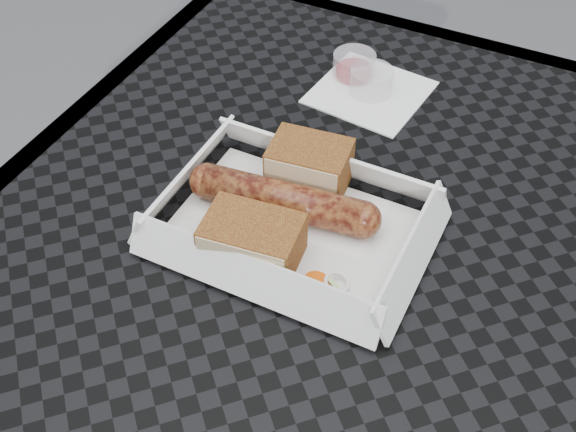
% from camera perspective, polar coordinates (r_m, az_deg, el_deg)
% --- Properties ---
extents(patio_table, '(0.80, 0.80, 0.74)m').
position_cam_1_polar(patio_table, '(0.72, 7.02, -7.18)').
color(patio_table, black).
rests_on(patio_table, ground).
extents(food_tray, '(0.22, 0.15, 0.00)m').
position_cam_1_polar(food_tray, '(0.68, 0.37, -1.09)').
color(food_tray, white).
rests_on(food_tray, patio_table).
extents(bratwurst, '(0.19, 0.05, 0.04)m').
position_cam_1_polar(bratwurst, '(0.68, -0.39, 1.29)').
color(bratwurst, brown).
rests_on(bratwurst, food_tray).
extents(bread_near, '(0.08, 0.06, 0.05)m').
position_cam_1_polar(bread_near, '(0.71, 1.70, 3.99)').
color(bread_near, brown).
rests_on(bread_near, food_tray).
extents(bread_far, '(0.09, 0.07, 0.04)m').
position_cam_1_polar(bread_far, '(0.64, -2.83, -1.93)').
color(bread_far, brown).
rests_on(bread_far, food_tray).
extents(veg_garnish, '(0.03, 0.03, 0.00)m').
position_cam_1_polar(veg_garnish, '(0.63, 3.43, -5.72)').
color(veg_garnish, '#D85109').
rests_on(veg_garnish, food_tray).
extents(napkin, '(0.13, 0.13, 0.00)m').
position_cam_1_polar(napkin, '(0.85, 6.49, 9.69)').
color(napkin, white).
rests_on(napkin, patio_table).
extents(condiment_cup_sauce, '(0.05, 0.05, 0.03)m').
position_cam_1_polar(condiment_cup_sauce, '(0.87, 5.25, 11.73)').
color(condiment_cup_sauce, maroon).
rests_on(condiment_cup_sauce, patio_table).
extents(condiment_cup_empty, '(0.05, 0.05, 0.03)m').
position_cam_1_polar(condiment_cup_empty, '(0.84, 6.59, 10.52)').
color(condiment_cup_empty, silver).
rests_on(condiment_cup_empty, patio_table).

